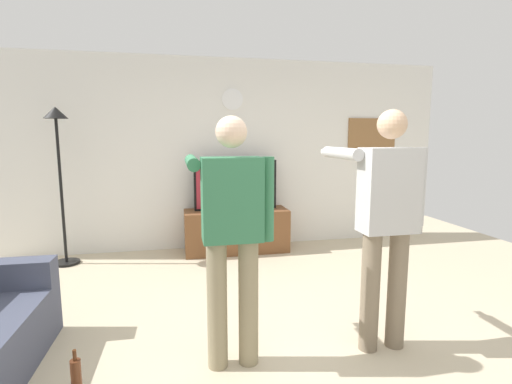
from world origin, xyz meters
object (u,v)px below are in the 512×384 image
object	(u,v)px
wall_clock	(232,99)
person_standing_nearer_lamp	(232,228)
person_standing_nearer_couch	(386,217)
television	(236,185)
tv_stand	(237,231)
floor_lamp	(58,153)
framed_picture	(371,138)
beverage_bottle	(76,376)

from	to	relation	value
wall_clock	person_standing_nearer_lamp	world-z (taller)	wall_clock
wall_clock	person_standing_nearer_couch	distance (m)	3.23
television	person_standing_nearer_lamp	size ratio (longest dim) A/B	0.66
tv_stand	floor_lamp	world-z (taller)	floor_lamp
tv_stand	wall_clock	distance (m)	1.85
tv_stand	television	distance (m)	0.64
tv_stand	framed_picture	xyz separation A→B (m)	(2.17, 0.30, 1.29)
beverage_bottle	television	bearing A→B (deg)	62.38
tv_stand	framed_picture	size ratio (longest dim) A/B	1.84
person_standing_nearer_couch	wall_clock	bearing A→B (deg)	103.35
television	beverage_bottle	distance (m)	3.27
person_standing_nearer_lamp	person_standing_nearer_couch	world-z (taller)	person_standing_nearer_couch
person_standing_nearer_couch	beverage_bottle	bearing A→B (deg)	-177.55
framed_picture	person_standing_nearer_couch	world-z (taller)	framed_picture
person_standing_nearer_lamp	wall_clock	bearing A→B (deg)	81.33
television	person_standing_nearer_couch	size ratio (longest dim) A/B	0.64
floor_lamp	wall_clock	bearing A→B (deg)	9.50
beverage_bottle	tv_stand	bearing A→B (deg)	61.99
floor_lamp	person_standing_nearer_couch	size ratio (longest dim) A/B	1.09
floor_lamp	beverage_bottle	xyz separation A→B (m)	(0.75, -2.68, -1.29)
wall_clock	person_standing_nearer_lamp	size ratio (longest dim) A/B	0.17
wall_clock	beverage_bottle	distance (m)	3.93
framed_picture	person_standing_nearer_lamp	size ratio (longest dim) A/B	0.45
television	beverage_bottle	world-z (taller)	television
wall_clock	framed_picture	bearing A→B (deg)	0.13
beverage_bottle	wall_clock	bearing A→B (deg)	64.30
wall_clock	floor_lamp	xyz separation A→B (m)	(-2.21, -0.37, -0.72)
floor_lamp	beverage_bottle	world-z (taller)	floor_lamp
floor_lamp	person_standing_nearer_lamp	distance (m)	3.14
tv_stand	beverage_bottle	world-z (taller)	tv_stand
wall_clock	tv_stand	bearing A→B (deg)	-90.00
television	person_standing_nearer_lamp	world-z (taller)	person_standing_nearer_lamp
person_standing_nearer_couch	beverage_bottle	world-z (taller)	person_standing_nearer_couch
tv_stand	floor_lamp	xyz separation A→B (m)	(-2.21, -0.08, 1.11)
television	wall_clock	distance (m)	1.21
person_standing_nearer_lamp	person_standing_nearer_couch	size ratio (longest dim) A/B	0.97
tv_stand	floor_lamp	size ratio (longest dim) A/B	0.73
floor_lamp	framed_picture	bearing A→B (deg)	4.89
wall_clock	floor_lamp	size ratio (longest dim) A/B	0.15
tv_stand	framed_picture	world-z (taller)	framed_picture
tv_stand	person_standing_nearer_couch	xyz separation A→B (m)	(0.70, -2.66, 0.73)
floor_lamp	person_standing_nearer_couch	xyz separation A→B (m)	(2.91, -2.58, -0.38)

